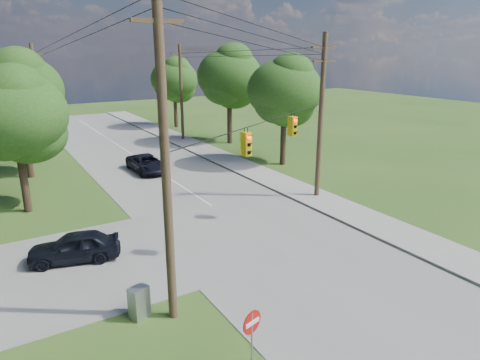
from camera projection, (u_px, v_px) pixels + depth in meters
ground at (280, 287)px, 17.81m from camera, size 140.00×140.00×0.00m
main_road at (255, 234)px, 22.89m from camera, size 10.00×100.00×0.03m
sidewalk_east at (346, 210)px, 26.19m from camera, size 2.60×100.00×0.12m
pole_sw at (165, 153)px, 14.04m from camera, size 2.00×0.32×12.00m
pole_ne at (321, 115)px, 27.16m from camera, size 2.00×0.32×10.50m
pole_north_e at (181, 92)px, 45.26m from camera, size 2.00×0.32×10.00m
pole_north_w at (38, 100)px, 38.39m from camera, size 2.00×0.32×10.00m
power_lines at (189, 55)px, 25.32m from camera, size 13.93×29.62×4.93m
traffic_signals at (272, 134)px, 21.09m from camera, size 4.91×3.27×1.05m
tree_w_near at (14, 114)px, 24.39m from camera, size 6.00×6.00×8.40m
tree_w_mid at (18, 91)px, 31.24m from camera, size 6.40×6.40×9.22m
tree_e_near at (285, 91)px, 35.01m from camera, size 6.20×6.20×8.81m
tree_e_mid at (229, 76)px, 43.25m from camera, size 6.60×6.60×9.64m
tree_e_far at (174, 79)px, 52.86m from camera, size 5.80×5.80×8.32m
car_cross_dark at (74, 247)px, 19.80m from camera, size 4.38×2.67×1.39m
car_main_north at (147, 163)px, 34.36m from camera, size 2.36×4.87×1.33m
control_cabinet at (139, 302)px, 15.64m from camera, size 0.81×0.71×1.23m
do_not_enter_sign at (252, 329)px, 12.45m from camera, size 0.74×0.23×2.28m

